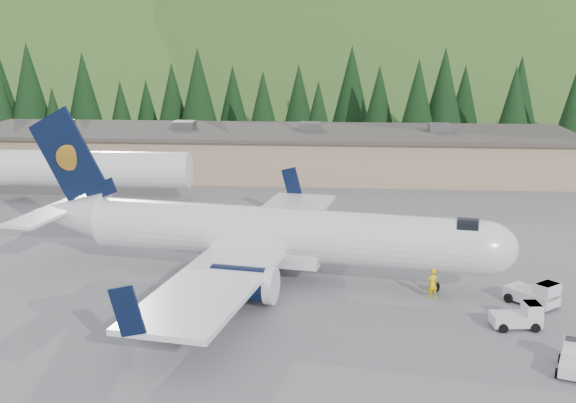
# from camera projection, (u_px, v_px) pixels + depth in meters

# --- Properties ---
(ground) EXTENTS (600.00, 600.00, 0.00)m
(ground) POSITION_uv_depth(u_px,v_px,m) (281.00, 279.00, 48.97)
(ground) COLOR slate
(airliner) EXTENTS (34.04, 32.10, 11.32)m
(airliner) POSITION_uv_depth(u_px,v_px,m) (266.00, 235.00, 48.53)
(airliner) COLOR white
(airliner) RESTS_ON ground
(second_airliner) EXTENTS (27.50, 11.00, 10.05)m
(second_airliner) POSITION_uv_depth(u_px,v_px,m) (51.00, 167.00, 71.55)
(second_airliner) COLOR white
(second_airliner) RESTS_ON ground
(baggage_tug_a) EXTENTS (2.87, 1.92, 1.45)m
(baggage_tug_a) POSITION_uv_depth(u_px,v_px,m) (520.00, 317.00, 40.73)
(baggage_tug_a) COLOR silver
(baggage_tug_a) RESTS_ON ground
(baggage_tug_b) EXTENTS (3.23, 3.35, 1.66)m
(baggage_tug_b) POSITION_uv_depth(u_px,v_px,m) (536.00, 294.00, 43.92)
(baggage_tug_b) COLOR silver
(baggage_tug_b) RESTS_ON ground
(baggage_tug_c) EXTENTS (2.26, 2.90, 1.39)m
(baggage_tug_c) POSITION_uv_depth(u_px,v_px,m) (575.00, 359.00, 35.46)
(baggage_tug_c) COLOR silver
(baggage_tug_c) RESTS_ON ground
(terminal_building) EXTENTS (71.00, 17.00, 6.10)m
(terminal_building) POSITION_uv_depth(u_px,v_px,m) (268.00, 151.00, 85.66)
(terminal_building) COLOR #9F8562
(terminal_building) RESTS_ON ground
(ramp_worker) EXTENTS (0.82, 0.69, 1.91)m
(ramp_worker) POSITION_uv_depth(u_px,v_px,m) (432.00, 284.00, 45.17)
(ramp_worker) COLOR yellow
(ramp_worker) RESTS_ON ground
(tree_line) EXTENTS (112.59, 19.06, 14.11)m
(tree_line) POSITION_uv_depth(u_px,v_px,m) (269.00, 94.00, 106.47)
(tree_line) COLOR black
(tree_line) RESTS_ON ground
(hills) EXTENTS (614.00, 330.00, 300.00)m
(hills) POSITION_uv_depth(u_px,v_px,m) (477.00, 310.00, 264.82)
(hills) COLOR #305A1C
(hills) RESTS_ON ground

